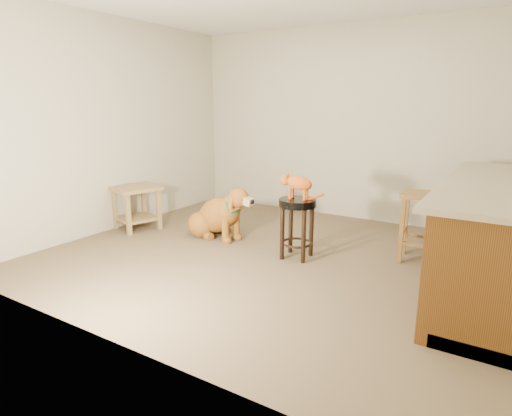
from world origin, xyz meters
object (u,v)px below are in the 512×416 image
Objects in this scene: padded_stool at (297,216)px; wood_stool at (419,226)px; golden_retriever at (218,216)px; tabby_kitten at (297,184)px; side_table at (136,201)px.

padded_stool is 0.89× the size of wood_stool.
tabby_kitten reaches higher than golden_retriever.
wood_stool is 3.38m from side_table.
side_table is (-2.21, -0.13, -0.08)m from padded_stool.
golden_retriever is at bearing 167.96° from tabby_kitten.
golden_retriever is 2.36× the size of tabby_kitten.
padded_stool is at bearing 3.41° from side_table.
padded_stool is at bearing -151.76° from wood_stool.
golden_retriever is (-1.11, 0.13, -0.18)m from padded_stool.
tabby_kitten reaches higher than padded_stool.
side_table is 2.24m from tabby_kitten.
wood_stool is 1.55× the size of tabby_kitten.
wood_stool is at bearing 28.24° from padded_stool.
wood_stool reaches higher than padded_stool.
wood_stool is at bearing 22.25° from golden_retriever.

